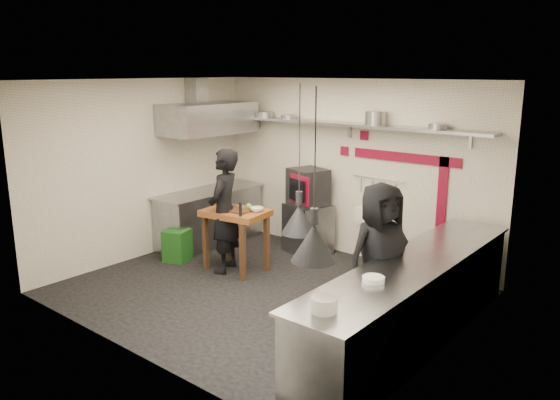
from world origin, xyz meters
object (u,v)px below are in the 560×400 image
Objects in this scene: oven_stand at (308,228)px; green_bin at (177,245)px; chef_left at (224,211)px; prep_table at (236,240)px; combi_oven at (308,187)px; chef_right at (380,258)px.

oven_stand is 2.12m from green_bin.
oven_stand is 1.63m from chef_left.
chef_left reaches higher than prep_table.
combi_oven is 0.63× the size of prep_table.
green_bin is 0.54× the size of prep_table.
chef_left is 1.06× the size of chef_right.
combi_oven is at bearing 52.45° from green_bin.
green_bin is at bearing -110.23° from combi_oven.
green_bin is at bearing -170.99° from prep_table.
combi_oven is 0.32× the size of chef_left.
chef_left is (0.89, 0.17, 0.67)m from green_bin.
green_bin is 0.29× the size of chef_right.
combi_oven reaches higher than green_bin.
oven_stand is 0.69m from combi_oven.
chef_left reaches higher than chef_right.
prep_table reaches higher than green_bin.
combi_oven reaches higher than prep_table.
oven_stand is at bearing 51.59° from green_bin.
combi_oven is at bearing 152.32° from oven_stand.
chef_right is (2.71, -0.25, -0.05)m from chef_left.
oven_stand is 0.87× the size of prep_table.
combi_oven is 1.16× the size of green_bin.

